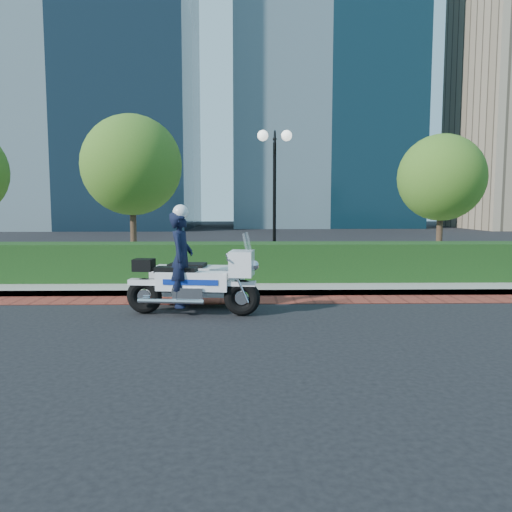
{
  "coord_description": "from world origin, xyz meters",
  "views": [
    {
      "loc": [
        0.15,
        -9.72,
        2.14
      ],
      "look_at": [
        0.38,
        1.61,
        1.0
      ],
      "focal_mm": 35.0,
      "sensor_mm": 36.0,
      "label": 1
    }
  ],
  "objects_px": {
    "tree_c": "(441,178)",
    "police_motorcycle": "(191,275)",
    "tree_b": "(132,165)",
    "lamppost": "(275,178)"
  },
  "relations": [
    {
      "from": "lamppost",
      "to": "tree_c",
      "type": "height_order",
      "value": "tree_c"
    },
    {
      "from": "lamppost",
      "to": "tree_b",
      "type": "height_order",
      "value": "tree_b"
    },
    {
      "from": "tree_b",
      "to": "tree_c",
      "type": "xyz_separation_m",
      "value": [
        10.0,
        -0.0,
        -0.39
      ]
    },
    {
      "from": "tree_c",
      "to": "tree_b",
      "type": "bearing_deg",
      "value": 180.0
    },
    {
      "from": "police_motorcycle",
      "to": "tree_b",
      "type": "bearing_deg",
      "value": 119.75
    },
    {
      "from": "tree_c",
      "to": "police_motorcycle",
      "type": "height_order",
      "value": "tree_c"
    },
    {
      "from": "tree_b",
      "to": "police_motorcycle",
      "type": "height_order",
      "value": "tree_b"
    },
    {
      "from": "lamppost",
      "to": "tree_b",
      "type": "distance_m",
      "value": 4.71
    },
    {
      "from": "tree_b",
      "to": "tree_c",
      "type": "height_order",
      "value": "tree_b"
    },
    {
      "from": "tree_c",
      "to": "police_motorcycle",
      "type": "distance_m",
      "value": 9.93
    }
  ]
}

